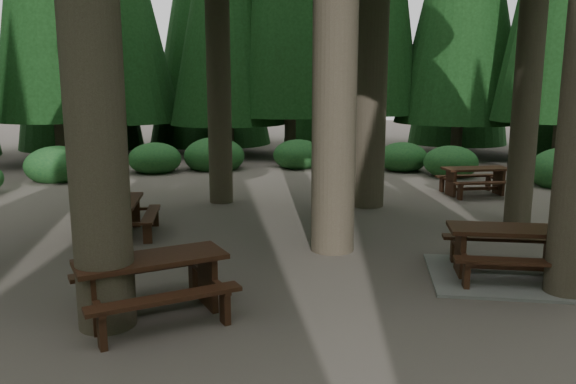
{
  "coord_description": "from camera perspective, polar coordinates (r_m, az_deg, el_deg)",
  "views": [
    {
      "loc": [
        -1.0,
        -10.31,
        3.2
      ],
      "look_at": [
        -0.04,
        0.56,
        1.1
      ],
      "focal_mm": 35.0,
      "sensor_mm": 36.0,
      "label": 1
    }
  ],
  "objects": [
    {
      "name": "shrub_ring",
      "position": [
        11.53,
        3.61,
        -3.18
      ],
      "size": [
        23.86,
        24.64,
        1.49
      ],
      "color": "#1B5127",
      "rests_on": "ground"
    },
    {
      "name": "picnic_table_a",
      "position": [
        10.12,
        21.58,
        -6.49
      ],
      "size": [
        2.99,
        2.65,
        0.87
      ],
      "rotation": [
        0.0,
        0.0,
        -0.23
      ],
      "color": "gray",
      "rests_on": "ground"
    },
    {
      "name": "picnic_table_e",
      "position": [
        8.06,
        -13.65,
        -8.41
      ],
      "size": [
        2.49,
        2.28,
        0.87
      ],
      "rotation": [
        0.0,
        0.0,
        0.4
      ],
      "color": "#351C0F",
      "rests_on": "ground"
    },
    {
      "name": "picnic_table_d",
      "position": [
        17.3,
        18.49,
        1.47
      ],
      "size": [
        1.95,
        1.61,
        0.81
      ],
      "rotation": [
        0.0,
        0.0,
        0.06
      ],
      "color": "#351C0F",
      "rests_on": "ground"
    },
    {
      "name": "ground",
      "position": [
        10.84,
        0.47,
        -6.28
      ],
      "size": [
        80.0,
        80.0,
        0.0
      ],
      "primitive_type": "plane",
      "color": "#554D45",
      "rests_on": "ground"
    },
    {
      "name": "picnic_table_b",
      "position": [
        12.52,
        -16.49,
        -1.96
      ],
      "size": [
        1.51,
        1.84,
        0.77
      ],
      "rotation": [
        0.0,
        0.0,
        1.61
      ],
      "color": "#351C0F",
      "rests_on": "ground"
    }
  ]
}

